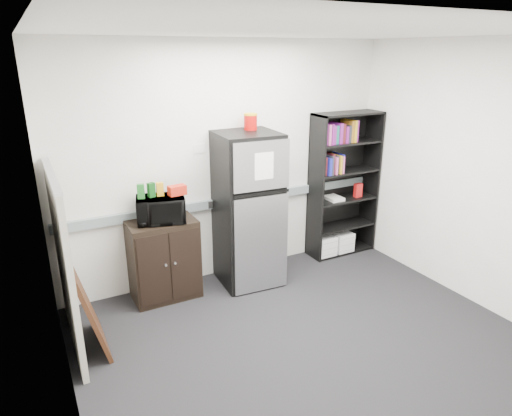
{
  "coord_description": "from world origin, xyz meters",
  "views": [
    {
      "loc": [
        -2.09,
        -2.9,
        2.57
      ],
      "look_at": [
        -0.09,
        0.9,
        1.08
      ],
      "focal_mm": 32.0,
      "sensor_mm": 36.0,
      "label": 1
    }
  ],
  "objects_px": {
    "cabinet": "(164,259)",
    "cubicle_partition": "(64,262)",
    "bookshelf": "(342,182)",
    "microwave": "(161,209)",
    "refrigerator": "(248,210)"
  },
  "relations": [
    {
      "from": "cabinet",
      "to": "cubicle_partition",
      "type": "bearing_deg",
      "value": -157.22
    },
    {
      "from": "bookshelf",
      "to": "microwave",
      "type": "distance_m",
      "value": 2.41
    },
    {
      "from": "cabinet",
      "to": "microwave",
      "type": "relative_size",
      "value": 1.81
    },
    {
      "from": "microwave",
      "to": "refrigerator",
      "type": "bearing_deg",
      "value": 10.42
    },
    {
      "from": "bookshelf",
      "to": "microwave",
      "type": "height_order",
      "value": "bookshelf"
    },
    {
      "from": "cubicle_partition",
      "to": "microwave",
      "type": "height_order",
      "value": "cubicle_partition"
    },
    {
      "from": "cubicle_partition",
      "to": "microwave",
      "type": "relative_size",
      "value": 3.32
    },
    {
      "from": "bookshelf",
      "to": "cabinet",
      "type": "distance_m",
      "value": 2.46
    },
    {
      "from": "cubicle_partition",
      "to": "refrigerator",
      "type": "relative_size",
      "value": 0.93
    },
    {
      "from": "cubicle_partition",
      "to": "cabinet",
      "type": "height_order",
      "value": "cubicle_partition"
    },
    {
      "from": "bookshelf",
      "to": "cubicle_partition",
      "type": "height_order",
      "value": "bookshelf"
    },
    {
      "from": "microwave",
      "to": "bookshelf",
      "type": "bearing_deg",
      "value": 16.14
    },
    {
      "from": "bookshelf",
      "to": "cabinet",
      "type": "relative_size",
      "value": 2.1
    },
    {
      "from": "microwave",
      "to": "cubicle_partition",
      "type": "bearing_deg",
      "value": -143.8
    },
    {
      "from": "cabinet",
      "to": "microwave",
      "type": "bearing_deg",
      "value": -90.0
    }
  ]
}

